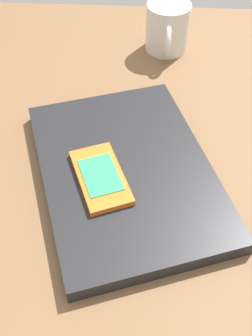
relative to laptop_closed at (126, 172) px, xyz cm
name	(u,v)px	position (x,y,z in cm)	size (l,w,h in cm)	color
desk_surface	(114,239)	(9.44, -1.01, -2.66)	(120.00, 80.00, 3.00)	brown
laptop_closed	(126,172)	(0.00, 0.00, 0.00)	(32.59, 23.01, 2.31)	black
cell_phone_on_laptop	(101,177)	(2.48, -3.29, 1.61)	(12.66, 9.75, 0.98)	orange
coffee_mug	(168,28)	(-33.71, 5.98, 3.29)	(11.49, 8.18, 8.90)	silver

